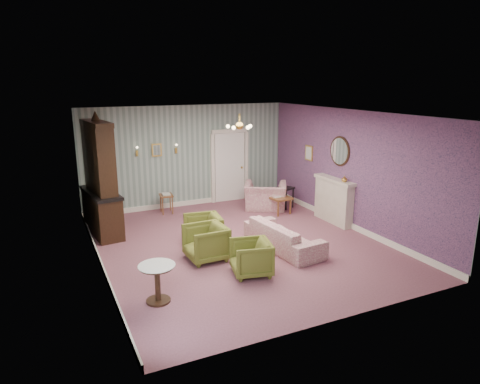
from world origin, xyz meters
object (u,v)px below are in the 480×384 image
dresser (99,175)px  sofa_chintz (284,231)px  side_table_black (285,198)px  olive_chair_c (203,229)px  olive_chair_b (206,241)px  fireplace (334,200)px  wingback_chair (265,192)px  pedestal_table (158,283)px  coffee_table (276,203)px  olive_chair_a (251,256)px

dresser → sofa_chintz: bearing=-45.1°
side_table_black → olive_chair_c: bearing=-151.1°
olive_chair_b → fireplace: size_ratio=0.57×
wingback_chair → dresser: size_ratio=0.41×
olive_chair_b → sofa_chintz: size_ratio=0.40×
sofa_chintz → pedestal_table: bearing=104.1°
wingback_chair → coffee_table: 0.47m
fireplace → coffee_table: size_ratio=1.51×
wingback_chair → pedestal_table: bearing=73.6°
olive_chair_b → wingback_chair: 3.87m
olive_chair_a → olive_chair_c: bearing=-157.4°
coffee_table → pedestal_table: bearing=-140.2°
side_table_black → pedestal_table: pedestal_table is taller
olive_chair_b → olive_chair_c: 0.79m
olive_chair_b → pedestal_table: olive_chair_b is taller
olive_chair_c → fireplace: 3.62m
olive_chair_a → dresser: bearing=-135.3°
wingback_chair → side_table_black: bearing=-164.8°
coffee_table → olive_chair_a: bearing=-126.4°
wingback_chair → fireplace: 2.05m
coffee_table → pedestal_table: size_ratio=1.40×
coffee_table → side_table_black: size_ratio=1.52×
olive_chair_b → pedestal_table: 1.87m
sofa_chintz → coffee_table: size_ratio=2.18×
olive_chair_b → side_table_black: (3.38, 2.50, -0.10)m
olive_chair_a → sofa_chintz: size_ratio=0.36×
olive_chair_c → sofa_chintz: sofa_chintz is taller
sofa_chintz → olive_chair_a: bearing=118.8°
sofa_chintz → fireplace: (2.10, 1.03, 0.18)m
sofa_chintz → side_table_black: size_ratio=3.31×
olive_chair_a → wingback_chair: 4.32m
olive_chair_a → coffee_table: size_ratio=0.79×
olive_chair_a → pedestal_table: (-1.87, -0.28, -0.03)m
olive_chair_c → dresser: bearing=-125.5°
coffee_table → dresser: bearing=177.1°
coffee_table → wingback_chair: bearing=111.3°
sofa_chintz → fireplace: bearing=-70.0°
sofa_chintz → wingback_chair: wingback_chair is taller
dresser → pedestal_table: dresser is taller
olive_chair_a → side_table_black: (2.86, 3.51, -0.06)m
olive_chair_c → dresser: dresser is taller
olive_chair_b → side_table_black: bearing=125.3°
olive_chair_b → fireplace: bearing=101.5°
wingback_chair → side_table_black: size_ratio=1.90×
dresser → wingback_chair: bearing=-5.3°
dresser → fireplace: bearing=-23.6°
olive_chair_a → olive_chair_c: olive_chair_c is taller
wingback_chair → pedestal_table: size_ratio=1.75×
olive_chair_a → dresser: (-2.19, 3.54, 1.06)m
pedestal_table → wingback_chair: bearing=43.4°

